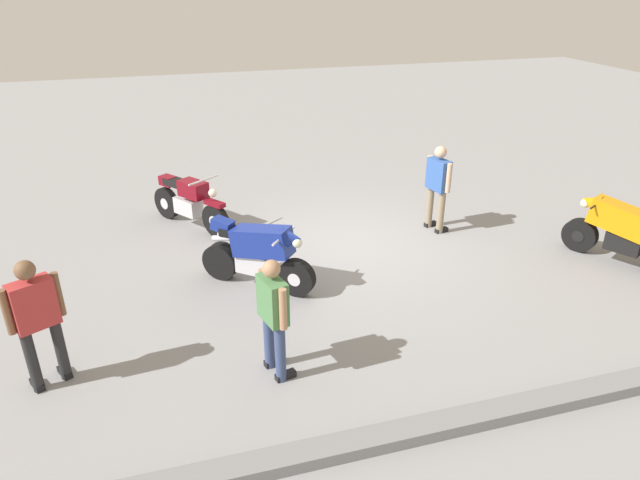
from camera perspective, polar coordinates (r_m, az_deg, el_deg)
name	(u,v)px	position (r m, az deg, el deg)	size (l,w,h in m)	color
ground_plane	(345,247)	(10.28, 2.54, -0.69)	(40.00, 40.00, 0.00)	gray
curb_edge	(476,417)	(6.78, 15.51, -16.86)	(14.00, 0.30, 0.15)	gray
motorcycle_blue_sportbike	(258,252)	(8.81, -6.31, -1.26)	(1.61, 1.41, 1.14)	black
motorcycle_maroon_cruiser	(189,202)	(11.18, -13.06, 3.79)	(1.31, 1.77, 1.09)	black
motorcycle_orange_sportbike	(623,231)	(10.75, 28.25, 0.81)	(1.12, 1.80, 1.14)	black
person_in_blue_shirt	(438,183)	(10.82, 11.81, 5.61)	(0.39, 0.65, 1.66)	gray
person_in_red_shirt	(37,317)	(7.30, -26.69, -6.94)	(0.62, 0.48, 1.68)	#262628
person_in_green_shirt	(273,312)	(6.76, -4.73, -7.30)	(0.40, 0.62, 1.59)	#384772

